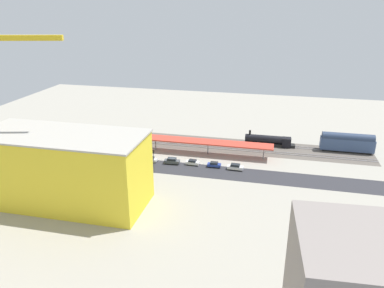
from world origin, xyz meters
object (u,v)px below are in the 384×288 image
at_px(parked_car_5, 131,158).
at_px(parked_car_6, 115,155).
at_px(traffic_light, 154,158).
at_px(parked_car_3, 172,161).
at_px(locomotive, 270,141).
at_px(parked_car_2, 193,163).
at_px(parked_car_0, 235,167).
at_px(platform_canopy_near, 181,140).
at_px(parked_car_1, 214,165).
at_px(box_truck_0, 113,174).
at_px(parked_car_4, 150,160).
at_px(street_tree_1, 114,156).
at_px(street_tree_2, 65,151).
at_px(street_tree_0, 96,155).
at_px(construction_building, 64,170).
at_px(passenger_coach, 347,142).

bearing_deg(parked_car_5, parked_car_6, -10.06).
bearing_deg(traffic_light, parked_car_3, -114.15).
bearing_deg(locomotive, parked_car_2, 44.21).
height_order(parked_car_0, parked_car_6, parked_car_0).
xyz_separation_m(platform_canopy_near, parked_car_1, (-12.59, 9.63, -3.44)).
xyz_separation_m(parked_car_3, box_truck_0, (13.02, 14.21, 0.90)).
relative_size(parked_car_1, parked_car_6, 0.83).
distance_m(locomotive, parked_car_6, 52.36).
bearing_deg(parked_car_4, parked_car_5, 0.67).
bearing_deg(street_tree_1, locomotive, -144.69).
relative_size(parked_car_6, box_truck_0, 0.53).
height_order(platform_canopy_near, box_truck_0, platform_canopy_near).
xyz_separation_m(parked_car_4, street_tree_2, (23.74, 8.11, 3.95)).
bearing_deg(platform_canopy_near, locomotive, -156.43).
height_order(parked_car_5, street_tree_0, street_tree_0).
height_order(parked_car_1, parked_car_5, parked_car_5).
bearing_deg(parked_car_1, street_tree_0, 15.13).
distance_m(parked_car_5, street_tree_1, 9.26).
distance_m(platform_canopy_near, traffic_light, 17.81).
height_order(street_tree_1, street_tree_2, street_tree_2).
height_order(construction_building, street_tree_1, construction_building).
height_order(locomotive, parked_car_2, locomotive).
distance_m(parked_car_1, street_tree_1, 29.53).
height_order(platform_canopy_near, parked_car_4, platform_canopy_near).
height_order(parked_car_1, street_tree_0, street_tree_0).
bearing_deg(locomotive, street_tree_0, 32.26).
bearing_deg(street_tree_2, parked_car_6, -141.75).
relative_size(platform_canopy_near, street_tree_2, 8.24).
distance_m(parked_car_4, parked_car_5, 6.29).
bearing_deg(locomotive, parked_car_4, 32.29).
bearing_deg(parked_car_4, platform_canopy_near, -125.77).
xyz_separation_m(parked_car_2, construction_building, (24.90, 28.66, 7.96)).
relative_size(locomotive, parked_car_5, 3.73).
bearing_deg(parked_car_4, parked_car_0, -179.89).
height_order(platform_canopy_near, parked_car_5, platform_canopy_near).
bearing_deg(parked_car_5, parked_car_3, -179.46).
bearing_deg(passenger_coach, parked_car_0, 33.40).
bearing_deg(passenger_coach, construction_building, 34.99).
height_order(platform_canopy_near, street_tree_2, street_tree_2).
distance_m(box_truck_0, street_tree_2, 18.89).
height_order(passenger_coach, parked_car_2, passenger_coach).
xyz_separation_m(parked_car_2, traffic_light, (9.57, 8.03, 3.94)).
xyz_separation_m(parked_car_1, parked_car_6, (32.10, -0.46, -0.00)).
relative_size(platform_canopy_near, parked_car_0, 12.49).
relative_size(parked_car_5, street_tree_0, 0.67).
relative_size(parked_car_4, street_tree_1, 0.60).
height_order(parked_car_2, parked_car_4, parked_car_4).
xyz_separation_m(parked_car_3, street_tree_1, (14.95, 8.44, 3.63)).
bearing_deg(traffic_light, platform_canopy_near, -101.85).
height_order(locomotive, box_truck_0, locomotive).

